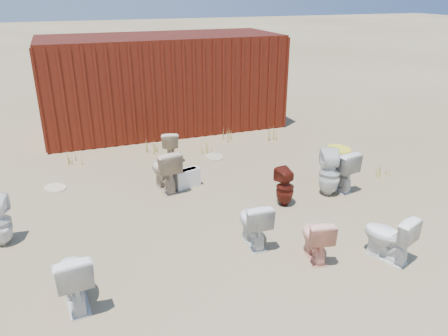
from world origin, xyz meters
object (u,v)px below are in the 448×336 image
object	(u,v)px
toilet_front_maroon	(285,187)
toilet_back_e	(330,173)
toilet_front_c	(254,222)
loose_tank	(187,178)
shipping_container	(163,83)
toilet_front_pink	(316,237)
toilet_back_beige_left	(170,145)
toilet_front_a	(73,277)
toilet_front_e	(388,236)
toilet_back_yellowlid	(337,169)
toilet_back_beige_right	(165,169)

from	to	relation	value
toilet_front_maroon	toilet_back_e	size ratio (longest dim) A/B	0.80
toilet_front_c	loose_tank	bearing A→B (deg)	-76.70
shipping_container	toilet_back_e	xyz separation A→B (m)	(1.80, -5.19, -0.78)
toilet_front_maroon	toilet_front_pink	bearing A→B (deg)	69.06
toilet_front_c	toilet_front_maroon	distance (m)	1.37
shipping_container	toilet_back_beige_left	xyz separation A→B (m)	(-0.45, -2.46, -0.87)
shipping_container	toilet_front_pink	bearing A→B (deg)	-85.77
shipping_container	toilet_back_e	distance (m)	5.55
shipping_container	toilet_front_a	world-z (taller)	shipping_container
toilet_front_e	toilet_back_yellowlid	size ratio (longest dim) A/B	0.90
toilet_front_maroon	loose_tank	size ratio (longest dim) A/B	1.35
toilet_back_beige_left	toilet_front_pink	bearing A→B (deg)	115.04
toilet_front_maroon	toilet_back_beige_left	size ratio (longest dim) A/B	1.03
toilet_front_pink	toilet_front_e	world-z (taller)	toilet_front_e
toilet_back_beige_left	loose_tank	bearing A→B (deg)	100.35
toilet_front_a	toilet_front_pink	distance (m)	3.18
toilet_back_yellowlid	toilet_front_pink	bearing A→B (deg)	38.10
toilet_front_pink	toilet_front_c	xyz separation A→B (m)	(-0.66, 0.63, 0.03)
toilet_front_a	toilet_back_e	world-z (taller)	toilet_back_e
toilet_front_c	toilet_front_e	distance (m)	1.86
toilet_back_yellowlid	toilet_back_e	world-z (taller)	toilet_back_e
toilet_front_e	toilet_back_yellowlid	bearing A→B (deg)	-127.49
toilet_front_a	toilet_front_pink	bearing A→B (deg)	172.20
shipping_container	toilet_front_maroon	size ratio (longest dim) A/B	8.89
toilet_back_e	toilet_back_beige_left	bearing A→B (deg)	-26.66
shipping_container	toilet_front_e	world-z (taller)	shipping_container
toilet_front_pink	toilet_front_c	distance (m)	0.91
toilet_back_yellowlid	loose_tank	world-z (taller)	toilet_back_yellowlid
toilet_front_pink	loose_tank	bearing A→B (deg)	-57.93
toilet_front_pink	toilet_front_c	world-z (taller)	toilet_front_c
toilet_front_a	toilet_back_beige_left	bearing A→B (deg)	-122.67
toilet_front_a	toilet_front_c	distance (m)	2.56
toilet_front_maroon	shipping_container	bearing A→B (deg)	-89.21
toilet_front_pink	toilet_back_yellowlid	world-z (taller)	toilet_back_yellowlid
toilet_front_maroon	toilet_back_e	distance (m)	0.95
toilet_front_pink	toilet_front_e	size ratio (longest dim) A/B	0.91
toilet_front_c	toilet_front_e	xyz separation A→B (m)	(1.57, -1.00, 0.00)
toilet_front_pink	toilet_back_beige_right	distance (m)	3.25
shipping_container	toilet_front_a	distance (m)	7.27
toilet_front_pink	toilet_back_beige_right	xyz separation A→B (m)	(-1.43, 2.92, 0.08)
toilet_back_beige_left	loose_tank	xyz separation A→B (m)	(-0.06, -1.52, -0.15)
toilet_front_a	toilet_front_pink	world-z (taller)	toilet_front_a
loose_tank	toilet_back_beige_left	bearing A→B (deg)	70.86
shipping_container	toilet_back_beige_right	bearing A→B (deg)	-103.15
toilet_front_maroon	toilet_front_e	distance (m)	2.02
shipping_container	loose_tank	distance (m)	4.14
toilet_front_pink	toilet_front_e	bearing A→B (deg)	170.24
toilet_front_maroon	toilet_front_e	xyz separation A→B (m)	(0.56, -1.94, 0.01)
loose_tank	toilet_back_yellowlid	bearing A→B (deg)	-38.76
toilet_front_maroon	toilet_back_beige_right	world-z (taller)	toilet_back_beige_right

